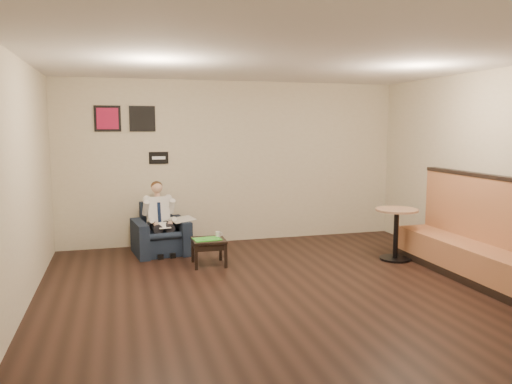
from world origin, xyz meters
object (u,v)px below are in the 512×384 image
object	(u,v)px
coffee_mug	(218,234)
banquette	(472,227)
side_table	(209,252)
green_folder	(207,239)
smartphone	(210,237)
armchair	(161,229)
seated_man	(162,221)
cafe_table	(396,234)

from	to	relation	value
coffee_mug	banquette	world-z (taller)	banquette
side_table	banquette	distance (m)	3.67
green_folder	smartphone	distance (m)	0.17
green_folder	smartphone	size ratio (longest dim) A/B	3.21
armchair	coffee_mug	distance (m)	1.10
banquette	green_folder	bearing A→B (deg)	155.86
side_table	seated_man	bearing A→B (deg)	127.82
green_folder	coffee_mug	world-z (taller)	coffee_mug
smartphone	cafe_table	size ratio (longest dim) A/B	0.15
banquette	side_table	bearing A→B (deg)	155.45
side_table	cafe_table	distance (m)	2.85
smartphone	green_folder	bearing A→B (deg)	-103.96
side_table	cafe_table	size ratio (longest dim) A/B	0.60
side_table	smartphone	xyz separation A→B (m)	(0.05, 0.14, 0.20)
green_folder	coffee_mug	bearing A→B (deg)	32.05
seated_man	green_folder	bearing A→B (deg)	-62.02
banquette	seated_man	bearing A→B (deg)	149.68
green_folder	cafe_table	size ratio (longest dim) A/B	0.49
side_table	smartphone	distance (m)	0.25
seated_man	side_table	xyz separation A→B (m)	(0.60, -0.78, -0.35)
cafe_table	coffee_mug	bearing A→B (deg)	167.84
side_table	cafe_table	xyz separation A→B (m)	(2.80, -0.47, 0.20)
armchair	cafe_table	bearing A→B (deg)	-29.60
smartphone	banquette	xyz separation A→B (m)	(3.27, -1.65, 0.29)
smartphone	banquette	size ratio (longest dim) A/B	0.05
coffee_mug	cafe_table	xyz separation A→B (m)	(2.64, -0.57, -0.04)
armchair	seated_man	distance (m)	0.18
seated_man	banquette	bearing A→B (deg)	-38.36
armchair	green_folder	distance (m)	1.08
seated_man	cafe_table	size ratio (longest dim) A/B	1.39
green_folder	seated_man	bearing A→B (deg)	126.01
side_table	banquette	size ratio (longest dim) A/B	0.18
green_folder	cafe_table	bearing A→B (deg)	-9.11
coffee_mug	cafe_table	bearing A→B (deg)	-12.16
green_folder	cafe_table	world-z (taller)	cafe_table
armchair	seated_man	xyz separation A→B (m)	(0.01, -0.10, 0.15)
armchair	cafe_table	size ratio (longest dim) A/B	1.05
green_folder	banquette	size ratio (longest dim) A/B	0.15
coffee_mug	smartphone	distance (m)	0.12
side_table	green_folder	world-z (taller)	green_folder
side_table	armchair	bearing A→B (deg)	125.07
coffee_mug	side_table	bearing A→B (deg)	-147.95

